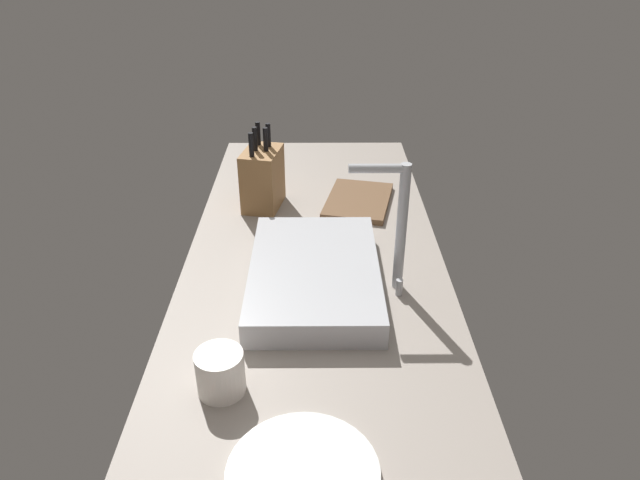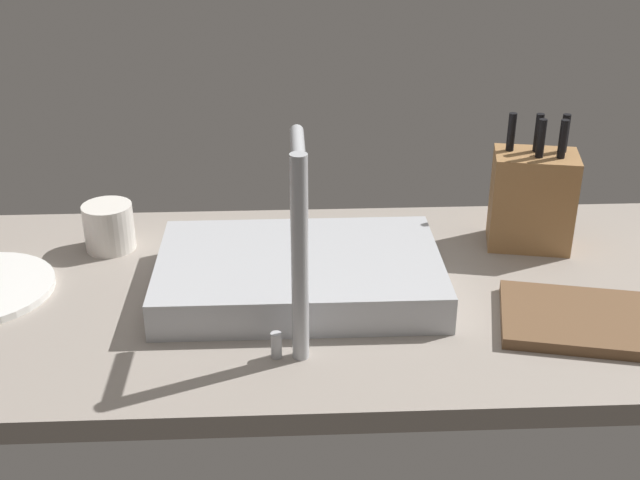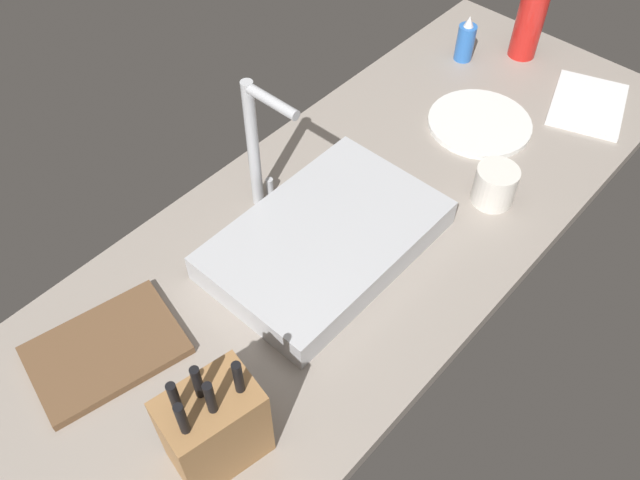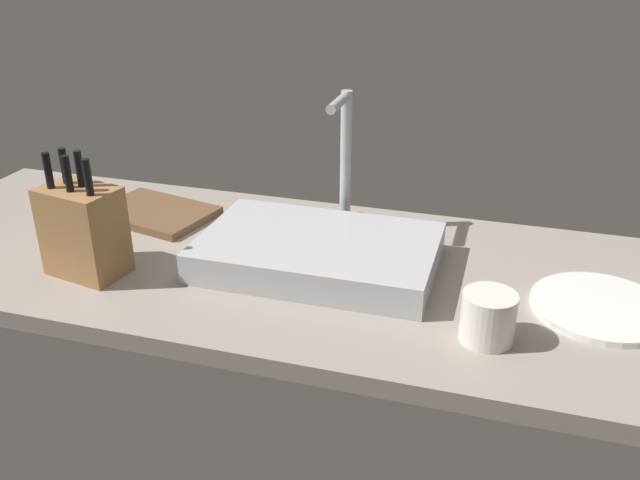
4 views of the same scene
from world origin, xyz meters
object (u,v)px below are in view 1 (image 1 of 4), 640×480
at_px(knife_block, 263,178).
at_px(coffee_mug, 220,372).
at_px(sink_basin, 315,275).
at_px(dinner_plate, 303,473).
at_px(faucet, 397,219).
at_px(cutting_board, 358,201).

relative_size(knife_block, coffee_mug, 2.73).
relative_size(sink_basin, dinner_plate, 1.89).
bearing_deg(faucet, dinner_plate, -20.75).
relative_size(knife_block, cutting_board, 0.94).
xyz_separation_m(sink_basin, dinner_plate, (0.53, -0.02, -0.02)).
xyz_separation_m(faucet, dinner_plate, (0.52, -0.20, -0.17)).
relative_size(dinner_plate, coffee_mug, 2.74).
xyz_separation_m(knife_block, cutting_board, (-0.01, 0.28, -0.08)).
bearing_deg(dinner_plate, faucet, 159.25).
height_order(faucet, cutting_board, faucet).
bearing_deg(faucet, coffee_mug, -46.36).
relative_size(faucet, knife_block, 1.27).
xyz_separation_m(cutting_board, coffee_mug, (0.78, -0.30, 0.03)).
relative_size(faucet, dinner_plate, 1.27).
bearing_deg(dinner_plate, cutting_board, 171.30).
xyz_separation_m(faucet, knife_block, (-0.43, -0.33, -0.09)).
bearing_deg(faucet, knife_block, -141.96).
bearing_deg(cutting_board, knife_block, -87.17).
relative_size(faucet, coffee_mug, 3.47).
bearing_deg(cutting_board, faucet, 6.59).
distance_m(faucet, dinner_plate, 0.59).
bearing_deg(cutting_board, coffee_mug, -21.19).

